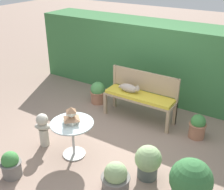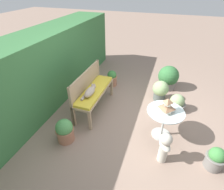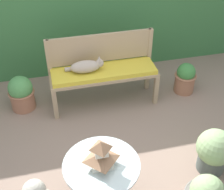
% 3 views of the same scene
% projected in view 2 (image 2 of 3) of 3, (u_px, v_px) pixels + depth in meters
% --- Properties ---
extents(ground, '(30.00, 30.00, 0.00)m').
position_uv_depth(ground, '(135.00, 121.00, 4.02)').
color(ground, gray).
extents(foliage_hedge_back, '(6.40, 1.01, 1.72)m').
position_uv_depth(foliage_hedge_back, '(39.00, 72.00, 4.18)').
color(foliage_hedge_back, '#38703D').
rests_on(foliage_hedge_back, ground).
extents(garden_bench, '(1.47, 0.44, 0.56)m').
position_uv_depth(garden_bench, '(94.00, 92.00, 4.13)').
color(garden_bench, tan).
rests_on(garden_bench, ground).
extents(bench_backrest, '(1.47, 0.06, 0.98)m').
position_uv_depth(bench_backrest, '(86.00, 82.00, 4.05)').
color(bench_backrest, tan).
rests_on(bench_backrest, ground).
extents(cat, '(0.51, 0.20, 0.21)m').
position_uv_depth(cat, '(90.00, 91.00, 3.85)').
color(cat, '#A89989').
rests_on(cat, garden_bench).
extents(patio_table, '(0.71, 0.71, 0.63)m').
position_uv_depth(patio_table, '(165.00, 116.00, 3.38)').
color(patio_table, '#B7B7B2').
rests_on(patio_table, ground).
extents(pagoda_birdhouse, '(0.25, 0.25, 0.29)m').
position_uv_depth(pagoda_birdhouse, '(167.00, 106.00, 3.23)').
color(pagoda_birdhouse, silver).
rests_on(pagoda_birdhouse, patio_table).
extents(garden_bust, '(0.34, 0.28, 0.64)m').
position_uv_depth(garden_bust, '(164.00, 146.00, 2.95)').
color(garden_bust, '#B7B2A3').
rests_on(garden_bust, ground).
extents(potted_plant_path_edge, '(0.41, 0.41, 0.54)m').
position_uv_depth(potted_plant_path_edge, '(160.00, 90.00, 4.56)').
color(potted_plant_path_edge, '#4C5651').
rests_on(potted_plant_path_edge, ground).
extents(potted_plant_patio_mid, '(0.36, 0.36, 0.50)m').
position_uv_depth(potted_plant_patio_mid, '(65.00, 131.00, 3.41)').
color(potted_plant_patio_mid, '#9E664C').
rests_on(potted_plant_patio_mid, ground).
extents(potted_plant_hedge_corner, '(0.33, 0.33, 0.47)m').
position_uv_depth(potted_plant_hedge_corner, '(112.00, 78.00, 5.23)').
color(potted_plant_hedge_corner, '#9E664C').
rests_on(potted_plant_hedge_corner, ground).
extents(potted_plant_table_near, '(0.33, 0.33, 0.43)m').
position_uv_depth(potted_plant_table_near, '(215.00, 159.00, 2.93)').
color(potted_plant_table_near, slate).
rests_on(potted_plant_table_near, ground).
extents(potted_plant_bench_left, '(0.44, 0.44, 0.42)m').
position_uv_depth(potted_plant_bench_left, '(177.00, 103.00, 4.27)').
color(potted_plant_bench_left, slate).
rests_on(potted_plant_bench_left, ground).
extents(potted_plant_table_far, '(0.58, 0.58, 0.68)m').
position_uv_depth(potted_plant_table_far, '(168.00, 78.00, 5.05)').
color(potted_plant_table_far, slate).
rests_on(potted_plant_table_far, ground).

